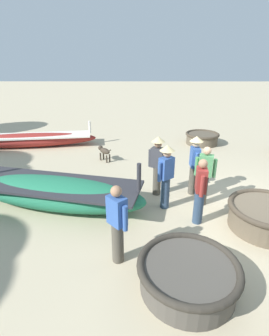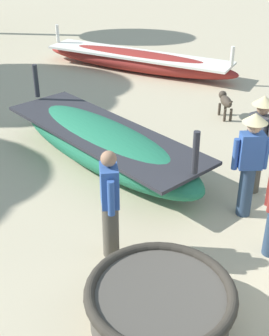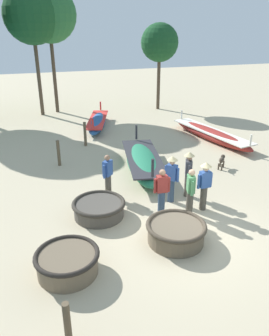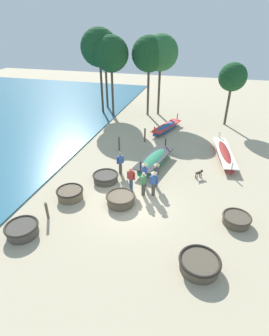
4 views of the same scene
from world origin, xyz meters
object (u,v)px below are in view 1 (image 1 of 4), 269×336
at_px(fisherman_standing_right, 200,190).
at_px(fisherman_standing_left, 158,162).
at_px(coracle_tilted, 202,138).
at_px(coracle_far_right, 188,274).
at_px(fisherman_with_hat, 205,175).
at_px(dog, 104,151).
at_px(fisherman_crouching, 195,162).
at_px(fisherman_by_coracle, 166,173).
at_px(long_boat_blue_hull, 26,140).
at_px(long_boat_white_hull, 56,192).
at_px(fisherman_hauling, 117,223).
at_px(coracle_beside_post, 266,216).

xyz_separation_m(fisherman_standing_right, fisherman_standing_left, (1.38, 0.85, 0.12)).
bearing_deg(coracle_tilted, coracle_far_right, 165.37).
distance_m(fisherman_with_hat, dog, 4.29).
xyz_separation_m(fisherman_standing_right, fisherman_crouching, (1.42, -0.16, 0.12)).
bearing_deg(fisherman_standing_left, coracle_far_right, -175.21).
relative_size(coracle_far_right, fisherman_standing_left, 1.01).
bearing_deg(fisherman_crouching, fisherman_by_coracle, 131.72).
bearing_deg(fisherman_crouching, fisherman_with_hat, -165.99).
bearing_deg(coracle_tilted, fisherman_crouching, 163.79).
bearing_deg(fisherman_standing_right, fisherman_by_coracle, 45.95).
height_order(long_boat_blue_hull, long_boat_white_hull, long_boat_white_hull).
height_order(coracle_tilted, fisherman_standing_right, fisherman_standing_right).
bearing_deg(coracle_far_right, fisherman_standing_left, 4.79).
xyz_separation_m(fisherman_standing_left, dog, (2.58, 1.76, -0.59)).
xyz_separation_m(coracle_tilted, fisherman_hauling, (-7.34, 3.27, 0.57)).
relative_size(fisherman_standing_right, fisherman_crouching, 0.94).
xyz_separation_m(coracle_tilted, dog, (-2.12, 4.12, 0.10)).
bearing_deg(fisherman_hauling, coracle_tilted, -24.01).
relative_size(coracle_beside_post, dog, 3.09).
xyz_separation_m(fisherman_with_hat, dog, (3.12, 2.91, -0.46)).
xyz_separation_m(fisherman_standing_right, fisherman_hauling, (-1.26, 1.76, 0.00)).
height_order(long_boat_blue_hull, dog, long_boat_blue_hull).
relative_size(coracle_beside_post, long_boat_blue_hull, 0.28).
height_order(coracle_far_right, fisherman_crouching, fisherman_crouching).
xyz_separation_m(coracle_tilted, long_boat_white_hull, (-5.37, 4.97, 0.12)).
bearing_deg(fisherman_by_coracle, long_boat_white_hull, 89.04).
distance_m(long_boat_white_hull, fisherman_by_coracle, 2.83).
distance_m(long_boat_blue_hull, long_boat_white_hull, 5.62).
height_order(long_boat_blue_hull, fisherman_crouching, fisherman_crouching).
height_order(coracle_tilted, fisherman_standing_left, fisherman_standing_left).
bearing_deg(coracle_tilted, fisherman_by_coracle, 157.86).
relative_size(coracle_beside_post, coracle_tilted, 1.15).
bearing_deg(fisherman_crouching, fisherman_standing_left, 92.35).
relative_size(coracle_beside_post, fisherman_crouching, 1.01).
relative_size(coracle_tilted, fisherman_standing_right, 0.94).
distance_m(coracle_tilted, fisherman_standing_right, 6.29).
height_order(fisherman_hauling, fisherman_with_hat, same).
relative_size(long_boat_white_hull, fisherman_crouching, 2.91).
bearing_deg(fisherman_with_hat, fisherman_standing_left, 64.77).
relative_size(fisherman_hauling, fisherman_standing_left, 0.94).
height_order(coracle_far_right, fisherman_by_coracle, fisherman_by_coracle).
xyz_separation_m(coracle_far_right, fisherman_with_hat, (2.74, -0.87, 0.55)).
bearing_deg(fisherman_standing_right, fisherman_with_hat, -19.80).
bearing_deg(dog, long_boat_blue_hull, 64.72).
distance_m(coracle_beside_post, fisherman_crouching, 2.19).
bearing_deg(fisherman_standing_right, coracle_tilted, -13.95).
bearing_deg(long_boat_white_hull, fisherman_crouching, -78.90).
bearing_deg(fisherman_by_coracle, fisherman_with_hat, -80.08).
bearing_deg(coracle_tilted, dog, 117.20).
xyz_separation_m(coracle_far_right, dog, (5.86, 2.03, 0.09)).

